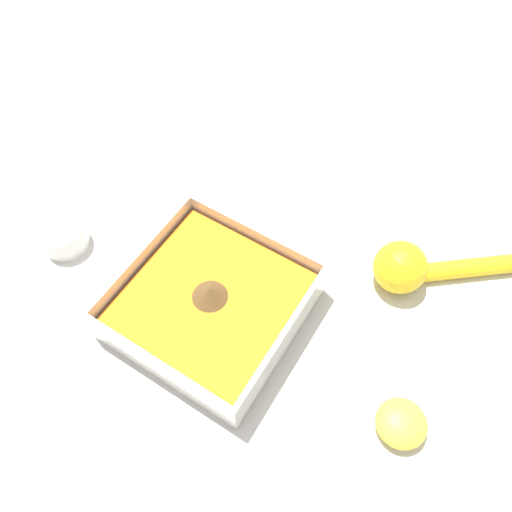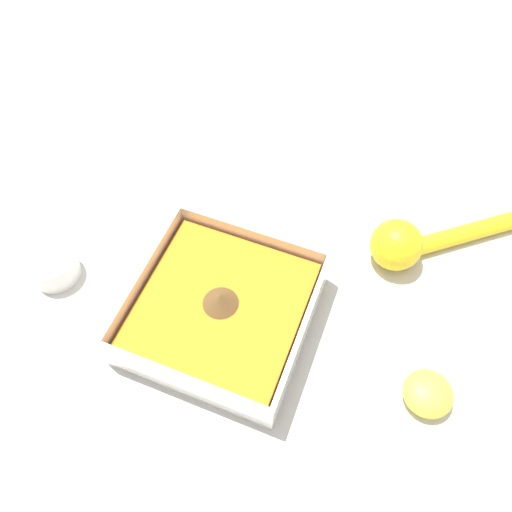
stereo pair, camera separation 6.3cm
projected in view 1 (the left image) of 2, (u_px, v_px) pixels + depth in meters
name	position (u px, v px, depth m)	size (l,w,h in m)	color
ground_plane	(212.00, 285.00, 0.64)	(4.00, 4.00, 0.00)	beige
square_dish	(211.00, 305.00, 0.60)	(0.20, 0.20, 0.06)	silver
spice_bowl	(63.00, 236.00, 0.66)	(0.06, 0.06, 0.04)	silver
lemon_squeezer	(419.00, 267.00, 0.62)	(0.19, 0.16, 0.07)	yellow
lemon_half	(401.00, 423.00, 0.53)	(0.06, 0.06, 0.03)	yellow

